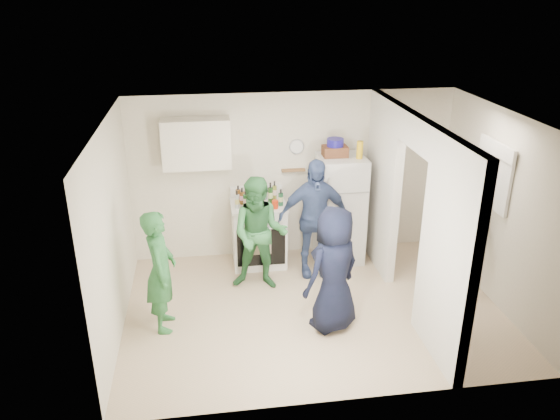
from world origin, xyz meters
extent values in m
plane|color=tan|center=(0.00, 0.00, 0.00)|extent=(4.80, 4.80, 0.00)
plane|color=silver|center=(0.00, 1.70, 1.25)|extent=(4.80, 0.00, 4.80)
plane|color=silver|center=(0.00, -1.70, 1.25)|extent=(4.80, 0.00, 4.80)
plane|color=silver|center=(-2.40, 0.00, 1.25)|extent=(0.00, 3.40, 3.40)
plane|color=silver|center=(2.40, 0.00, 1.25)|extent=(0.00, 3.40, 3.40)
plane|color=white|center=(0.00, 0.00, 2.50)|extent=(4.80, 4.80, 0.00)
cube|color=silver|center=(1.20, 1.10, 1.25)|extent=(0.12, 1.20, 2.50)
cube|color=silver|center=(1.20, -1.10, 1.25)|extent=(0.12, 1.20, 2.50)
cube|color=silver|center=(1.20, 0.00, 2.30)|extent=(0.12, 1.00, 0.40)
cube|color=white|center=(-0.56, 1.37, 0.48)|extent=(0.80, 0.67, 0.95)
cube|color=silver|center=(-1.40, 1.52, 1.85)|extent=(0.95, 0.34, 0.70)
cube|color=silver|center=(0.66, 1.34, 0.81)|extent=(0.67, 0.65, 1.62)
cube|color=brown|center=(0.56, 1.39, 1.70)|extent=(0.35, 0.25, 0.15)
cylinder|color=navy|center=(0.56, 1.39, 1.83)|extent=(0.24, 0.24, 0.11)
cylinder|color=gold|center=(0.88, 1.24, 1.75)|extent=(0.09, 0.09, 0.25)
cylinder|color=white|center=(0.05, 1.68, 1.70)|extent=(0.22, 0.02, 0.22)
cube|color=olive|center=(0.00, 1.65, 1.35)|extent=(0.35, 0.08, 0.03)
cube|color=black|center=(2.38, 0.20, 1.65)|extent=(0.03, 0.70, 0.80)
cube|color=white|center=(2.36, 0.20, 1.65)|extent=(0.04, 0.76, 0.86)
cube|color=white|center=(2.34, 0.20, 2.00)|extent=(0.04, 0.82, 0.18)
cylinder|color=yellow|center=(-0.68, 1.15, 1.08)|extent=(0.09, 0.09, 0.25)
cylinder|color=#B5270C|center=(-0.34, 1.17, 1.01)|extent=(0.09, 0.09, 0.12)
imported|color=#307A41|center=(-1.89, -0.12, 0.77)|extent=(0.38, 0.57, 1.54)
imported|color=#347744|center=(-0.62, 0.67, 0.80)|extent=(0.89, 0.76, 1.60)
imported|color=#3C4B83|center=(0.18, 0.95, 0.86)|extent=(1.02, 0.43, 1.73)
imported|color=black|center=(0.14, -0.41, 0.79)|extent=(0.92, 0.82, 1.58)
imported|color=black|center=(2.10, 0.43, 0.83)|extent=(0.74, 1.15, 1.67)
cylinder|color=brown|center=(-0.84, 1.49, 1.08)|extent=(0.08, 0.08, 0.25)
cylinder|color=#1D5722|center=(-0.75, 1.28, 1.08)|extent=(0.07, 0.07, 0.26)
cylinder|color=silver|center=(-0.64, 1.54, 1.09)|extent=(0.07, 0.07, 0.27)
cylinder|color=brown|center=(-0.52, 1.30, 1.08)|extent=(0.06, 0.06, 0.26)
cylinder|color=#A0ABB2|center=(-0.44, 1.54, 1.09)|extent=(0.06, 0.06, 0.28)
cylinder|color=#1A4318|center=(-0.38, 1.38, 1.11)|extent=(0.07, 0.07, 0.32)
cylinder|color=olive|center=(-0.30, 1.51, 1.10)|extent=(0.06, 0.06, 0.29)
cylinder|color=silver|center=(-0.87, 1.24, 1.09)|extent=(0.06, 0.06, 0.27)
cylinder|color=#4F240D|center=(-0.52, 1.48, 1.07)|extent=(0.07, 0.07, 0.24)
cylinder|color=#1B502D|center=(-0.25, 1.27, 1.08)|extent=(0.07, 0.07, 0.25)
cylinder|color=brown|center=(-0.79, 1.40, 1.08)|extent=(0.07, 0.07, 0.25)
camera|label=1|loc=(-1.29, -5.93, 3.94)|focal=35.00mm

